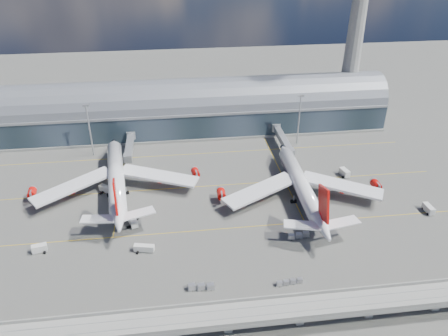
{
  "coord_description": "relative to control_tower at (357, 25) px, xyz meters",
  "views": [
    {
      "loc": [
        -11.51,
        -136.32,
        97.57
      ],
      "look_at": [
        7.2,
        10.0,
        14.0
      ],
      "focal_mm": 35.0,
      "sensor_mm": 36.0,
      "label": 1
    }
  ],
  "objects": [
    {
      "name": "ground",
      "position": [
        -85.0,
        -83.0,
        -51.64
      ],
      "size": [
        500.0,
        500.0,
        0.0
      ],
      "primitive_type": "plane",
      "color": "#474744",
      "rests_on": "ground"
    },
    {
      "name": "taxi_lines",
      "position": [
        -85.0,
        -60.89,
        -51.63
      ],
      "size": [
        200.0,
        80.12,
        0.01
      ],
      "color": "gold",
      "rests_on": "ground"
    },
    {
      "name": "terminal",
      "position": [
        -85.0,
        -5.01,
        -40.3
      ],
      "size": [
        200.0,
        30.0,
        28.0
      ],
      "color": "#1E2B33",
      "rests_on": "ground"
    },
    {
      "name": "control_tower",
      "position": [
        0.0,
        0.0,
        0.0
      ],
      "size": [
        19.0,
        19.0,
        103.0
      ],
      "color": "gray",
      "rests_on": "ground"
    },
    {
      "name": "guideway",
      "position": [
        -85.0,
        -138.0,
        -46.34
      ],
      "size": [
        220.0,
        8.5,
        7.2
      ],
      "color": "gray",
      "rests_on": "ground"
    },
    {
      "name": "floodlight_mast_left",
      "position": [
        -135.0,
        -28.0,
        -38.0
      ],
      "size": [
        3.0,
        0.7,
        25.7
      ],
      "color": "gray",
      "rests_on": "ground"
    },
    {
      "name": "floodlight_mast_right",
      "position": [
        -35.0,
        -28.0,
        -38.0
      ],
      "size": [
        3.0,
        0.7,
        25.7
      ],
      "color": "gray",
      "rests_on": "ground"
    },
    {
      "name": "airliner_left",
      "position": [
        -120.68,
        -63.49,
        -45.28
      ],
      "size": [
        69.41,
        72.99,
        22.23
      ],
      "rotation": [
        0.0,
        0.0,
        0.12
      ],
      "color": "white",
      "rests_on": "ground"
    },
    {
      "name": "airliner_right",
      "position": [
        -47.36,
        -77.46,
        -45.85
      ],
      "size": [
        67.19,
        70.21,
        22.31
      ],
      "rotation": [
        0.0,
        0.0,
        -0.02
      ],
      "color": "white",
      "rests_on": "ground"
    },
    {
      "name": "jet_bridge_left",
      "position": [
        -117.46,
        -29.88,
        -46.46
      ],
      "size": [
        4.4,
        28.0,
        7.25
      ],
      "color": "gray",
      "rests_on": "ground"
    },
    {
      "name": "jet_bridge_right",
      "position": [
        -43.82,
        -31.82,
        -46.46
      ],
      "size": [
        4.4,
        32.0,
        7.25
      ],
      "color": "gray",
      "rests_on": "ground"
    },
    {
      "name": "service_truck_0",
      "position": [
        -113.56,
        -85.8,
        -50.09
      ],
      "size": [
        4.57,
        7.62,
        3.0
      ],
      "rotation": [
        0.0,
        0.0,
        0.32
      ],
      "color": "silver",
      "rests_on": "ground"
    },
    {
      "name": "service_truck_1",
      "position": [
        -143.79,
        -97.75,
        -50.21
      ],
      "size": [
        5.27,
        3.32,
        2.83
      ],
      "rotation": [
        0.0,
        0.0,
        1.81
      ],
      "color": "silver",
      "rests_on": "ground"
    },
    {
      "name": "service_truck_2",
      "position": [
        -108.77,
        -101.86,
        -50.34
      ],
      "size": [
        7.13,
        3.41,
        2.49
      ],
      "rotation": [
        0.0,
        0.0,
        1.35
      ],
      "color": "silver",
      "rests_on": "ground"
    },
    {
      "name": "service_truck_3",
      "position": [
        -1.14,
        -92.5,
        -50.19
      ],
      "size": [
        2.55,
        5.91,
        2.83
      ],
      "rotation": [
        0.0,
        0.0,
        0.02
      ],
      "color": "silver",
      "rests_on": "ground"
    },
    {
      "name": "service_truck_4",
      "position": [
        -23.08,
        -62.0,
        -50.06
      ],
      "size": [
        3.54,
        5.78,
        3.12
      ],
      "rotation": [
        0.0,
        0.0,
        0.21
      ],
      "color": "silver",
      "rests_on": "ground"
    },
    {
      "name": "service_truck_5",
      "position": [
        -125.68,
        -62.11,
        -50.23
      ],
      "size": [
        5.86,
        5.18,
        2.75
      ],
      "rotation": [
        0.0,
        0.0,
        0.92
      ],
      "color": "silver",
      "rests_on": "ground"
    },
    {
      "name": "cargo_train_0",
      "position": [
        -91.07,
        -121.9,
        -50.67
      ],
      "size": [
        8.44,
        2.63,
        1.86
      ],
      "rotation": [
        0.0,
        0.0,
        1.68
      ],
      "color": "gray",
      "rests_on": "ground"
    },
    {
      "name": "cargo_train_1",
      "position": [
        -63.83,
        -123.15,
        -50.88
      ],
      "size": [
        8.76,
        2.1,
        1.45
      ],
      "rotation": [
        0.0,
        0.0,
        1.48
      ],
      "color": "gray",
      "rests_on": "ground"
    },
    {
      "name": "cargo_train_2",
      "position": [
        -54.81,
        -101.57,
        -50.7
      ],
      "size": [
        8.21,
        2.69,
        1.8
      ],
      "rotation": [
        0.0,
        0.0,
        1.45
      ],
      "color": "gray",
      "rests_on": "ground"
    }
  ]
}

